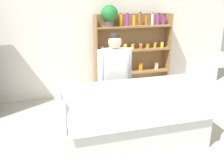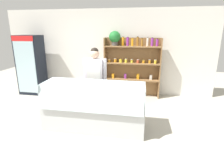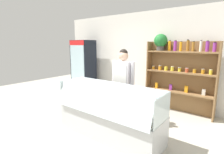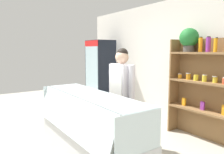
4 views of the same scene
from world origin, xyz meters
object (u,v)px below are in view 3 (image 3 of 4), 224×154
drinks_fridge (84,67)px  deli_display_case (108,120)px  shelving_unit (176,66)px  shop_clerk (123,80)px

drinks_fridge → deli_display_case: 3.21m
drinks_fridge → shelving_unit: 3.17m
shelving_unit → shop_clerk: 1.57m
drinks_fridge → deli_display_case: drinks_fridge is taller
drinks_fridge → shop_clerk: 2.69m
deli_display_case → drinks_fridge: bearing=145.3°
drinks_fridge → shelving_unit: (3.15, 0.28, 0.25)m
shelving_unit → deli_display_case: bearing=-105.2°
shelving_unit → drinks_fridge: bearing=-174.9°
shelving_unit → deli_display_case: size_ratio=0.95×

